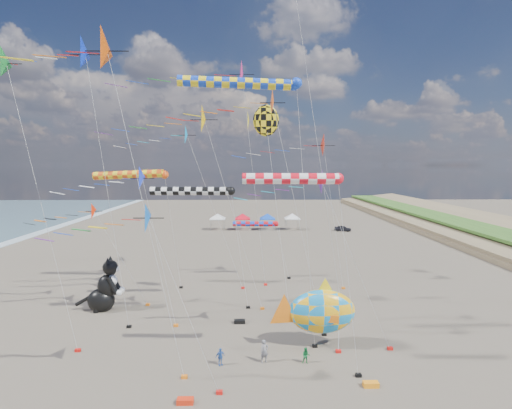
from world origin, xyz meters
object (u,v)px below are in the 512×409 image
Objects in this scene: person_adult at (264,351)px; parked_car at (343,228)px; child_blue at (220,357)px; cat_inflatable at (104,284)px; child_green at (306,356)px; fish_inflatable at (321,311)px.

person_adult is 0.47× the size of parked_car.
parked_car is (17.58, 52.34, -0.20)m from person_adult.
parked_car is at bearing 37.91° from child_blue.
child_blue is at bearing 178.32° from parked_car.
child_green is at bearing -33.05° from cat_inflatable.
child_blue is (-5.59, -0.11, 0.04)m from child_green.
cat_inflatable is 4.24× the size of child_blue.
fish_inflatable is 5.06m from person_adult.
child_blue is at bearing 164.29° from person_adult.
cat_inflatable reaches higher than child_blue.
child_blue is (11.06, -10.11, -1.87)m from cat_inflatable.
cat_inflatable is 15.10m from child_blue.
parked_car is at bearing 51.40° from cat_inflatable.
fish_inflatable is at bearing 7.13° from person_adult.
cat_inflatable is at bearing 123.15° from person_adult.
person_adult reaches higher than parked_car.
person_adult is 55.21m from parked_car.
cat_inflatable is at bearing 157.24° from child_green.
child_blue is (-2.87, -0.30, -0.18)m from person_adult.
fish_inflatable is 5.53× the size of child_blue.
child_green is at bearing -29.75° from child_blue.
person_adult is 2.89m from child_blue.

